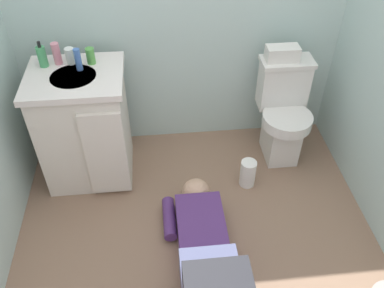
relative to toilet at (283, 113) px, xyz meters
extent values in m
cube|color=#866751|center=(-0.71, -0.70, -0.39)|extent=(2.75, 2.96, 0.04)
cube|color=silver|center=(0.00, -0.04, -0.18)|extent=(0.22, 0.30, 0.38)
cylinder|color=silver|center=(0.00, -0.10, 0.01)|extent=(0.35, 0.35, 0.08)
cube|color=silver|center=(0.00, 0.09, 0.18)|extent=(0.34, 0.17, 0.34)
cube|color=silver|center=(0.00, 0.09, 0.37)|extent=(0.36, 0.19, 0.03)
cube|color=silver|center=(-1.40, -0.07, 0.02)|extent=(0.56, 0.48, 0.78)
cube|color=silver|center=(-1.40, -0.07, 0.43)|extent=(0.60, 0.52, 0.04)
cylinder|color=silver|center=(-1.40, -0.09, 0.43)|extent=(0.28, 0.28, 0.05)
cube|color=silver|center=(-1.25, -0.32, 0.00)|extent=(0.26, 0.03, 0.66)
cylinder|color=silver|center=(-1.40, 0.07, 0.50)|extent=(0.02, 0.02, 0.10)
cube|color=#512D6B|center=(-0.68, -0.78, -0.28)|extent=(0.29, 0.52, 0.17)
sphere|color=tan|center=(-0.68, -0.45, -0.27)|extent=(0.19, 0.19, 0.19)
cube|color=#4E5274|center=(-0.68, -1.14, -0.19)|extent=(0.31, 0.28, 0.20)
cube|color=black|center=(-0.68, -1.33, 0.11)|extent=(0.31, 0.19, 0.09)
cylinder|color=#512D6B|center=(-0.87, -0.62, -0.31)|extent=(0.08, 0.30, 0.08)
cube|color=silver|center=(-0.05, 0.09, 0.43)|extent=(0.22, 0.11, 0.10)
cylinder|color=#449B5E|center=(-1.59, 0.05, 0.52)|extent=(0.06, 0.06, 0.13)
cylinder|color=black|center=(-1.59, 0.05, 0.60)|extent=(0.02, 0.02, 0.04)
cylinder|color=pink|center=(-1.50, 0.08, 0.52)|extent=(0.05, 0.05, 0.14)
cylinder|color=white|center=(-1.42, 0.07, 0.50)|extent=(0.06, 0.06, 0.10)
cylinder|color=#416BB6|center=(-1.36, -0.01, 0.52)|extent=(0.04, 0.04, 0.14)
cylinder|color=#52A146|center=(-1.29, 0.06, 0.50)|extent=(0.05, 0.05, 0.10)
cylinder|color=white|center=(-0.30, -0.32, -0.26)|extent=(0.11, 0.11, 0.21)
camera|label=1|loc=(-0.89, -2.27, 1.78)|focal=38.12mm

